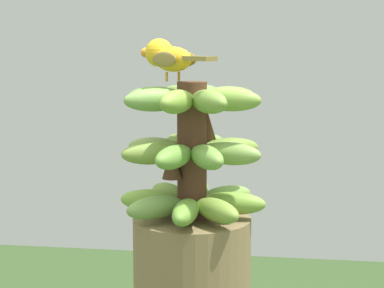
% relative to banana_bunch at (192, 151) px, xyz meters
% --- Properties ---
extents(banana_bunch, '(0.27, 0.27, 0.25)m').
position_rel_banana_bunch_xyz_m(banana_bunch, '(0.00, 0.00, 0.00)').
color(banana_bunch, '#4C2D1E').
rests_on(banana_bunch, banana_tree).
extents(perched_bird, '(0.17, 0.16, 0.08)m').
position_rel_banana_bunch_xyz_m(perched_bird, '(-0.02, -0.05, 0.17)').
color(perched_bird, '#C68933').
rests_on(perched_bird, banana_bunch).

